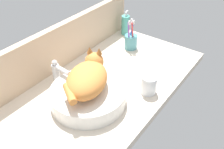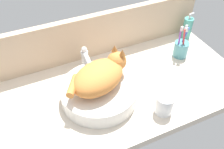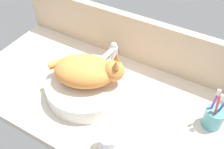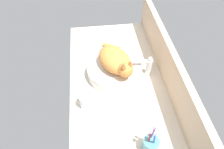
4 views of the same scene
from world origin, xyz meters
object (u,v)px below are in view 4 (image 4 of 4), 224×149
Objects in this scene: sink_basin at (114,70)px; faucet at (147,65)px; toothbrush_cup at (151,145)px; cat at (116,60)px; water_glass at (86,101)px.

faucet reaches higher than sink_basin.
toothbrush_cup is at bearing 11.40° from sink_basin.
toothbrush_cup is at bearing -11.31° from faucet.
sink_basin is 9.55cm from cat.
toothbrush_cup reaches higher than water_glass.
cat is at bearing 137.62° from water_glass.
cat is 1.65× the size of toothbrush_cup.
cat is 20.66cm from faucet.
cat is at bearing -169.01° from toothbrush_cup.
faucet is 0.73× the size of toothbrush_cup.
cat is at bearing -90.35° from faucet.
faucet is (0.12, 19.82, -5.84)cm from cat.
faucet is at bearing 118.17° from water_glass.
sink_basin is at bearing -152.95° from cat.
cat reaches higher than toothbrush_cup.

